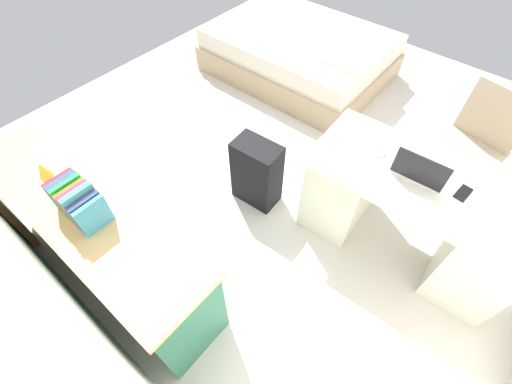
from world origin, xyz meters
TOP-DOWN VIEW (x-y plane):
  - ground_plane at (0.00, 0.00)m, footprint 5.19×5.19m
  - desk at (-1.00, 0.23)m, footprint 1.48×0.75m
  - office_chair at (-1.09, -0.54)m, footprint 0.54×0.54m
  - credenza at (0.41, 1.71)m, footprint 1.80×0.48m
  - bed at (0.89, -1.15)m, footprint 1.92×1.43m
  - suitcase_black at (0.08, 0.57)m, footprint 0.38×0.25m
  - laptop at (-0.93, 0.24)m, footprint 0.32×0.24m
  - computer_mouse at (-0.67, 0.21)m, footprint 0.07×0.10m
  - cell_phone_near_laptop at (-1.19, 0.19)m, footprint 0.08×0.14m
  - book_row at (0.35, 1.72)m, footprint 0.31×0.17m
  - figurine_small at (0.77, 1.72)m, footprint 0.08×0.08m

SIDE VIEW (x-z plane):
  - ground_plane at x=0.00m, z-range 0.00..0.00m
  - bed at x=0.89m, z-range -0.05..0.53m
  - suitcase_black at x=0.08m, z-range 0.00..0.59m
  - credenza at x=0.41m, z-range 0.00..0.75m
  - desk at x=-1.00m, z-range 0.02..0.74m
  - office_chair at x=-1.09m, z-range -0.05..0.89m
  - cell_phone_near_laptop at x=-1.19m, z-range 0.72..0.73m
  - computer_mouse at x=-0.67m, z-range 0.72..0.75m
  - laptop at x=-0.93m, z-range 0.67..0.87m
  - figurine_small at x=0.77m, z-range 0.75..0.86m
  - book_row at x=0.35m, z-range 0.74..0.98m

